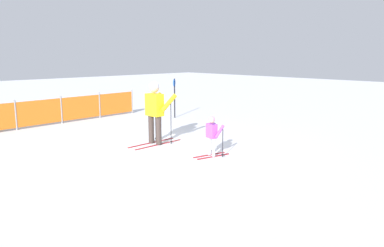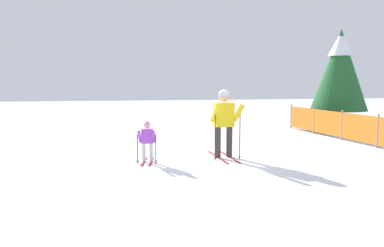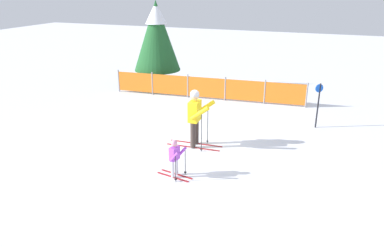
# 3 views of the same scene
# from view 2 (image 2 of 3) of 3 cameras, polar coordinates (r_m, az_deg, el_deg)

# --- Properties ---
(ground_plane) EXTENTS (60.00, 60.00, 0.00)m
(ground_plane) POSITION_cam_2_polar(r_m,az_deg,el_deg) (9.93, 3.83, -4.98)
(ground_plane) COLOR white
(skier_adult) EXTENTS (1.67, 0.76, 1.76)m
(skier_adult) POSITION_cam_2_polar(r_m,az_deg,el_deg) (9.61, 4.91, 0.97)
(skier_adult) COLOR maroon
(skier_adult) RESTS_ON ground_plane
(skier_child) EXTENTS (0.97, 0.50, 1.01)m
(skier_child) POSITION_cam_2_polar(r_m,az_deg,el_deg) (9.13, -6.83, -2.31)
(skier_child) COLOR maroon
(skier_child) RESTS_ON ground_plane
(safety_fence) EXTENTS (8.23, 0.66, 1.01)m
(safety_fence) POSITION_cam_2_polar(r_m,az_deg,el_deg) (12.94, 24.04, -0.61)
(safety_fence) COLOR gray
(safety_fence) RESTS_ON ground_plane
(conifer_far) EXTENTS (2.14, 2.14, 3.98)m
(conifer_far) POSITION_cam_2_polar(r_m,az_deg,el_deg) (15.73, 21.62, 7.77)
(conifer_far) COLOR #4C3823
(conifer_far) RESTS_ON ground_plane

